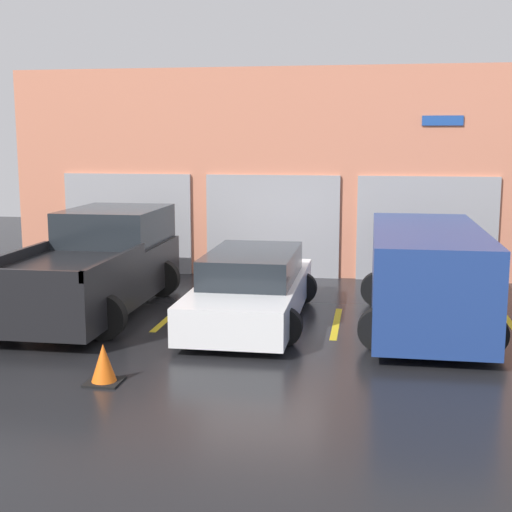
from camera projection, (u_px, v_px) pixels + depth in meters
ground_plane at (262, 305)px, 14.14m from camera, size 28.00×28.00×0.00m
shophouse_building at (282, 175)px, 16.94m from camera, size 13.18×0.68×4.90m
pickup_truck at (96, 266)px, 13.64m from camera, size 2.54×5.29×1.85m
sedan_white at (252, 288)px, 12.92m from camera, size 2.15×4.79×1.25m
sedan_side at (426, 274)px, 12.35m from camera, size 2.28×4.86×1.75m
parking_stripe_far_left at (16, 310)px, 13.71m from camera, size 0.12×2.20×0.01m
parking_stripe_left at (170, 316)px, 13.23m from camera, size 0.12×2.20×0.01m
parking_stripe_centre at (336, 323)px, 12.74m from camera, size 0.12×2.20×0.01m
traffic_cone at (104, 365)px, 9.61m from camera, size 0.47×0.47×0.55m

